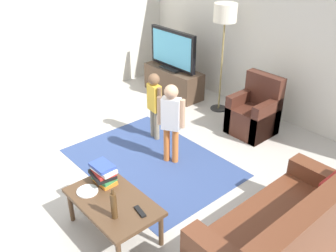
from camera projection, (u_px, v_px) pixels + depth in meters
ground at (131, 188)px, 4.53m from camera, size 7.80×7.80×0.00m
wall_back at (287, 35)px, 5.61m from camera, size 6.00×0.12×2.70m
wall_left at (15, 31)px, 5.86m from camera, size 0.12×6.00×2.70m
area_rug at (152, 162)px, 5.02m from camera, size 2.20×1.60×0.01m
tv_stand at (173, 82)px, 6.92m from camera, size 1.20×0.44×0.50m
tv at (173, 50)px, 6.62m from camera, size 1.10×0.28×0.71m
couch at (287, 237)px, 3.44m from camera, size 0.80×1.80×0.86m
armchair at (255, 114)px, 5.62m from camera, size 0.60×0.60×0.90m
floor_lamp at (225, 19)px, 5.72m from camera, size 0.36×0.36×1.78m
child_near_tv at (154, 100)px, 5.31m from camera, size 0.34×0.16×1.02m
child_center at (171, 117)px, 4.73m from camera, size 0.33×0.24×1.11m
coffee_table at (113, 204)px, 3.72m from camera, size 1.00×0.60×0.42m
book_stack at (104, 173)px, 3.89m from camera, size 0.31×0.25×0.23m
bottle at (114, 205)px, 3.41m from camera, size 0.06×0.06×0.33m
tv_remote at (140, 211)px, 3.54m from camera, size 0.18×0.08×0.02m
plate at (87, 191)px, 3.81m from camera, size 0.22×0.22×0.02m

